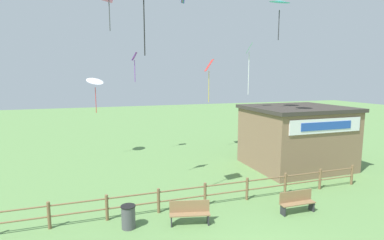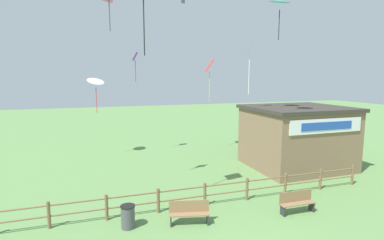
% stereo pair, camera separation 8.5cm
% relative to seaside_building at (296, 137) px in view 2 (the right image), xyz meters
% --- Properties ---
extents(wooden_fence, '(18.83, 0.14, 1.18)m').
position_rel_seaside_building_xyz_m(wooden_fence, '(-8.52, -4.18, -1.50)').
color(wooden_fence, brown).
rests_on(wooden_fence, ground_plane).
extents(seaside_building, '(6.60, 5.78, 4.31)m').
position_rel_seaside_building_xyz_m(seaside_building, '(0.00, 0.00, 0.00)').
color(seaside_building, '#84664C').
rests_on(seaside_building, ground_plane).
extents(park_bench_near_fence, '(1.79, 0.81, 1.02)m').
position_rel_seaside_building_xyz_m(park_bench_near_fence, '(-9.82, -5.68, -1.62)').
color(park_bench_near_fence, olive).
rests_on(park_bench_near_fence, ground_plane).
extents(park_bench_by_building, '(1.75, 0.43, 1.02)m').
position_rel_seaside_building_xyz_m(park_bench_by_building, '(-4.69, -6.23, -1.62)').
color(park_bench_by_building, olive).
rests_on(park_bench_by_building, ground_plane).
extents(trash_bin, '(0.62, 0.62, 0.99)m').
position_rel_seaside_building_xyz_m(trash_bin, '(-12.38, -5.19, -1.67)').
color(trash_bin, '#4C4C51').
rests_on(trash_bin, ground_plane).
extents(kite_red_diamond, '(0.81, 0.96, 3.62)m').
position_rel_seaside_building_xyz_m(kite_red_diamond, '(-4.09, 6.40, 4.72)').
color(kite_red_diamond, red).
extents(kite_green_diamond, '(0.57, 0.64, 3.34)m').
position_rel_seaside_building_xyz_m(kite_green_diamond, '(-3.75, 0.30, 5.26)').
color(kite_green_diamond, green).
extents(kite_cyan_delta, '(1.24, 1.23, 2.17)m').
position_rel_seaside_building_xyz_m(kite_cyan_delta, '(-3.81, -2.95, 8.14)').
color(kite_cyan_delta, '#2DB2C6').
extents(kite_purple_streamer, '(0.55, 0.64, 2.33)m').
position_rel_seaside_building_xyz_m(kite_purple_streamer, '(-10.22, 6.91, 5.40)').
color(kite_purple_streamer, purple).
extents(kite_white_delta, '(1.71, 1.68, 2.80)m').
position_rel_seaside_building_xyz_m(kite_white_delta, '(-13.27, 7.14, 3.86)').
color(kite_white_delta, white).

